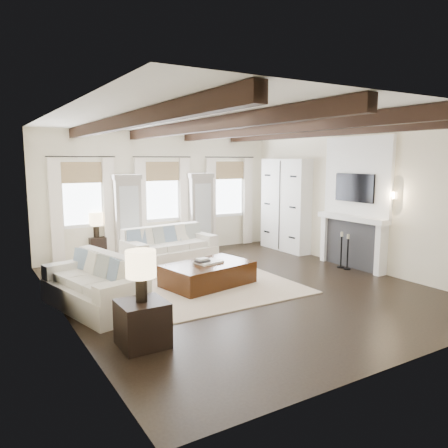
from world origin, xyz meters
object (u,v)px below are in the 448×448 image
side_table_front (142,324)px  side_table_back (97,249)px  sofa_left (97,287)px  sofa_back (169,250)px  ottoman (208,274)px

side_table_front → side_table_back: 5.40m
sofa_left → side_table_front: sofa_left is taller
sofa_back → side_table_back: size_ratio=3.81×
sofa_back → ottoman: bearing=-90.7°
sofa_back → side_table_front: bearing=-118.5°
side_table_front → side_table_back: (0.84, 5.33, -0.01)m
sofa_left → ottoman: bearing=5.4°
sofa_back → sofa_left: size_ratio=1.01×
ottoman → side_table_back: bearing=100.9°
sofa_back → side_table_front: sofa_back is taller
sofa_back → sofa_left: 3.12m
side_table_back → sofa_left: bearing=-105.0°
ottoman → side_table_front: (-2.14, -2.03, 0.08)m
sofa_back → sofa_left: (-2.26, -2.15, -0.02)m
sofa_left → sofa_back: bearing=43.5°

